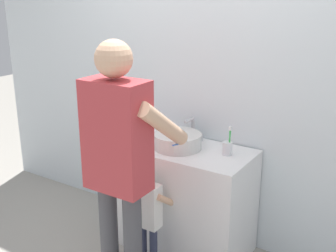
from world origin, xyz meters
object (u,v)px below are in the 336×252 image
object	(u,v)px
soap_bottle	(137,131)
child_toddler	(148,211)
toothbrush_cup	(227,147)
adult_parent	(119,152)

from	to	relation	value
soap_bottle	child_toddler	distance (m)	0.66
toothbrush_cup	soap_bottle	bearing A→B (deg)	-173.08
toothbrush_cup	adult_parent	size ratio (longest dim) A/B	0.12
soap_bottle	adult_parent	bearing A→B (deg)	-61.20
child_toddler	adult_parent	bearing A→B (deg)	-91.05
toothbrush_cup	adult_parent	world-z (taller)	adult_parent
child_toddler	adult_parent	size ratio (longest dim) A/B	0.47
toothbrush_cup	soap_bottle	distance (m)	0.73
toothbrush_cup	child_toddler	size ratio (longest dim) A/B	0.26
soap_bottle	adult_parent	size ratio (longest dim) A/B	0.10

